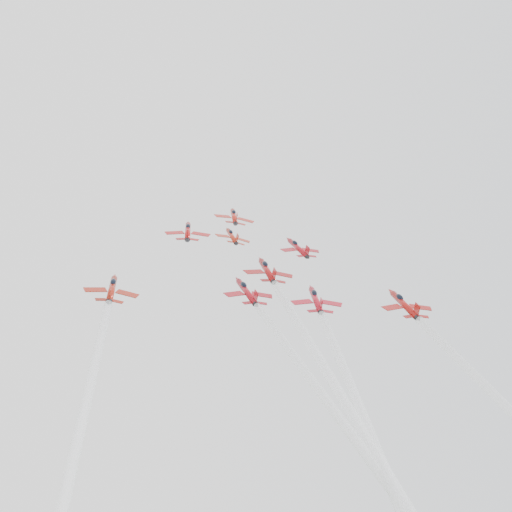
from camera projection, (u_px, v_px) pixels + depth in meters
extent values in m
cylinder|color=#B31B11|center=(234.00, 217.00, 176.27)|extent=(1.18, 9.03, 7.68)
cone|color=#B31B11|center=(230.00, 209.00, 182.25)|extent=(1.18, 2.57, 2.40)
cone|color=black|center=(238.00, 225.00, 170.78)|extent=(1.18, 1.74, 1.72)
ellipsoid|color=black|center=(233.00, 212.00, 178.35)|extent=(1.07, 2.43, 2.23)
cube|color=#B31B11|center=(223.00, 217.00, 174.87)|extent=(4.35, 2.74, 1.30)
cube|color=#B31B11|center=(246.00, 219.00, 176.14)|extent=(4.35, 2.74, 1.30)
cube|color=#B31B11|center=(238.00, 218.00, 171.53)|extent=(0.13, 2.84, 2.87)
cube|color=#B31B11|center=(231.00, 223.00, 171.43)|extent=(2.09, 1.35, 0.74)
cube|color=#B31B11|center=(243.00, 224.00, 172.09)|extent=(2.09, 1.35, 0.74)
cylinder|color=#AD1011|center=(188.00, 232.00, 159.97)|extent=(1.19, 9.14, 7.77)
cone|color=#AD1011|center=(185.00, 223.00, 166.03)|extent=(1.19, 2.60, 2.43)
cone|color=black|center=(190.00, 241.00, 154.41)|extent=(1.19, 1.76, 1.74)
ellipsoid|color=black|center=(187.00, 226.00, 162.07)|extent=(1.08, 2.46, 2.26)
cube|color=#AD1011|center=(175.00, 232.00, 158.55)|extent=(4.40, 2.77, 1.32)
cube|color=#AD1011|center=(201.00, 234.00, 159.84)|extent=(4.40, 2.77, 1.32)
cube|color=#AD1011|center=(190.00, 233.00, 155.17)|extent=(0.13, 2.88, 2.91)
cube|color=#AD1011|center=(183.00, 239.00, 155.07)|extent=(2.11, 1.37, 0.75)
cube|color=#AD1011|center=(197.00, 240.00, 155.74)|extent=(2.11, 1.37, 0.75)
cylinder|color=#AA2110|center=(232.00, 237.00, 161.49)|extent=(0.98, 7.50, 6.38)
cone|color=#AA2110|center=(229.00, 229.00, 166.46)|extent=(0.98, 2.13, 1.99)
cone|color=black|center=(235.00, 244.00, 156.93)|extent=(0.98, 1.44, 1.43)
ellipsoid|color=black|center=(231.00, 232.00, 163.22)|extent=(0.89, 2.02, 1.86)
cube|color=#AA2110|center=(222.00, 237.00, 160.32)|extent=(3.61, 2.28, 1.08)
cube|color=#AA2110|center=(243.00, 239.00, 161.38)|extent=(3.61, 2.28, 1.08)
cube|color=#AA2110|center=(235.00, 238.00, 157.55)|extent=(0.11, 2.36, 2.39)
cube|color=#AA2110|center=(229.00, 242.00, 157.47)|extent=(1.73, 1.12, 0.62)
cube|color=#AA2110|center=(240.00, 243.00, 158.02)|extent=(1.73, 1.12, 0.62)
cylinder|color=maroon|center=(298.00, 249.00, 160.58)|extent=(1.09, 8.39, 7.13)
cone|color=maroon|center=(292.00, 239.00, 166.14)|extent=(1.09, 2.39, 2.23)
cone|color=black|center=(304.00, 257.00, 155.48)|extent=(1.09, 1.62, 1.60)
ellipsoid|color=black|center=(296.00, 243.00, 162.51)|extent=(0.99, 2.26, 2.08)
cube|color=maroon|center=(288.00, 249.00, 159.28)|extent=(4.04, 2.55, 1.21)
cube|color=maroon|center=(311.00, 251.00, 160.46)|extent=(4.04, 2.55, 1.21)
cube|color=maroon|center=(304.00, 250.00, 156.17)|extent=(0.12, 2.64, 2.67)
cube|color=maroon|center=(297.00, 255.00, 156.08)|extent=(1.94, 1.26, 0.69)
cube|color=maroon|center=(309.00, 256.00, 156.69)|extent=(1.94, 1.26, 0.69)
cylinder|color=maroon|center=(267.00, 271.00, 144.05)|extent=(1.21, 9.28, 7.89)
cone|color=maroon|center=(261.00, 259.00, 150.19)|extent=(1.21, 2.64, 2.47)
cone|color=black|center=(273.00, 283.00, 138.41)|extent=(1.21, 1.79, 1.77)
ellipsoid|color=black|center=(265.00, 264.00, 146.18)|extent=(1.10, 2.50, 2.30)
cube|color=maroon|center=(254.00, 272.00, 142.61)|extent=(4.47, 2.81, 1.34)
cube|color=maroon|center=(282.00, 274.00, 143.91)|extent=(4.47, 2.81, 1.34)
cube|color=maroon|center=(273.00, 274.00, 139.17)|extent=(0.13, 2.92, 2.95)
cube|color=maroon|center=(265.00, 280.00, 139.07)|extent=(2.15, 1.39, 0.76)
cube|color=maroon|center=(280.00, 281.00, 139.75)|extent=(2.15, 1.39, 0.76)
cylinder|color=white|center=(351.00, 433.00, 92.66)|extent=(1.54, 77.61, 63.75)
cylinder|color=maroon|center=(112.00, 290.00, 124.12)|extent=(1.12, 8.59, 7.30)
cone|color=maroon|center=(112.00, 276.00, 129.81)|extent=(1.12, 2.44, 2.28)
cone|color=black|center=(112.00, 303.00, 118.90)|extent=(1.12, 1.65, 1.64)
ellipsoid|color=black|center=(112.00, 282.00, 126.09)|extent=(1.02, 2.31, 2.12)
cube|color=maroon|center=(95.00, 291.00, 122.78)|extent=(4.13, 2.60, 1.24)
cube|color=maroon|center=(128.00, 293.00, 124.00)|extent=(4.13, 2.60, 1.24)
cube|color=maroon|center=(112.00, 294.00, 119.61)|extent=(0.12, 2.70, 2.73)
cube|color=maroon|center=(103.00, 300.00, 119.52)|extent=(1.99, 1.28, 0.71)
cube|color=maroon|center=(120.00, 301.00, 120.14)|extent=(1.99, 1.28, 0.71)
cylinder|color=white|center=(109.00, 482.00, 76.57)|extent=(1.42, 71.82, 58.99)
cylinder|color=maroon|center=(247.00, 292.00, 132.02)|extent=(1.11, 8.52, 7.24)
cone|color=maroon|center=(242.00, 280.00, 137.66)|extent=(1.11, 2.42, 2.26)
cone|color=black|center=(252.00, 305.00, 126.84)|extent=(1.11, 1.64, 1.63)
ellipsoid|color=black|center=(245.00, 285.00, 133.98)|extent=(1.01, 2.29, 2.11)
cube|color=maroon|center=(233.00, 293.00, 130.70)|extent=(4.10, 2.58, 1.23)
cube|color=maroon|center=(262.00, 295.00, 131.90)|extent=(4.10, 2.58, 1.23)
cube|color=maroon|center=(252.00, 296.00, 127.55)|extent=(0.12, 2.68, 2.71)
cube|color=maroon|center=(244.00, 302.00, 127.45)|extent=(1.97, 1.27, 0.70)
cube|color=maroon|center=(259.00, 303.00, 128.08)|extent=(1.97, 1.27, 0.70)
cylinder|color=white|center=(320.00, 466.00, 84.84)|extent=(1.41, 71.26, 58.53)
cylinder|color=#AB101F|center=(316.00, 300.00, 133.29)|extent=(1.14, 8.71, 7.40)
cone|color=#AB101F|center=(308.00, 287.00, 139.06)|extent=(1.14, 2.48, 2.31)
cone|color=black|center=(324.00, 314.00, 127.99)|extent=(1.14, 1.68, 1.66)
ellipsoid|color=black|center=(313.00, 293.00, 135.29)|extent=(1.03, 2.35, 2.15)
cube|color=#AB101F|center=(303.00, 302.00, 131.93)|extent=(4.19, 2.64, 1.25)
cube|color=#AB101F|center=(331.00, 303.00, 133.16)|extent=(4.19, 2.64, 1.25)
cube|color=#AB101F|center=(324.00, 305.00, 128.71)|extent=(0.12, 2.74, 2.77)
cube|color=#AB101F|center=(315.00, 311.00, 128.62)|extent=(2.01, 1.30, 0.72)
cube|color=#AB101F|center=(330.00, 312.00, 129.26)|extent=(2.01, 1.30, 0.72)
cylinder|color=white|center=(429.00, 483.00, 85.05)|extent=(1.44, 72.86, 59.84)
cylinder|color=#9E120F|center=(405.00, 305.00, 137.75)|extent=(1.20, 9.24, 7.85)
cone|color=#9E120F|center=(392.00, 291.00, 143.87)|extent=(1.20, 2.63, 2.46)
cone|color=black|center=(417.00, 319.00, 132.13)|extent=(1.20, 1.78, 1.76)
ellipsoid|color=black|center=(400.00, 297.00, 139.88)|extent=(1.09, 2.49, 2.29)
cube|color=#9E120F|center=(392.00, 306.00, 136.32)|extent=(4.45, 2.80, 1.33)
cube|color=#9E120F|center=(420.00, 308.00, 137.62)|extent=(4.45, 2.80, 1.33)
cube|color=#9E120F|center=(416.00, 310.00, 132.90)|extent=(0.13, 2.91, 2.94)
cube|color=#9E120F|center=(407.00, 316.00, 132.80)|extent=(2.14, 1.38, 0.76)
cube|color=#9E120F|center=(422.00, 317.00, 133.47)|extent=(2.14, 1.38, 0.76)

